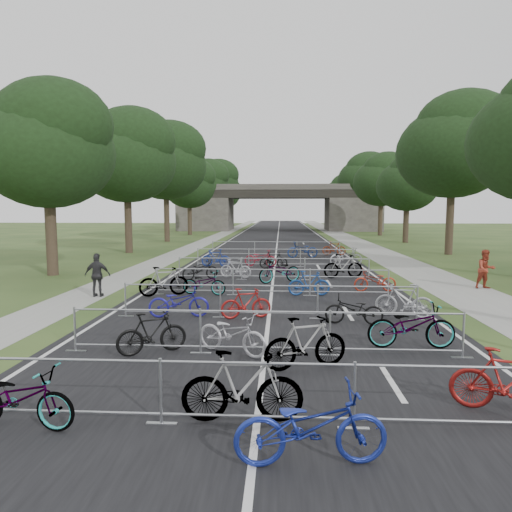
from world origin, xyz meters
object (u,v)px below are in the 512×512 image
(bike_0, at_px, (20,398))
(pedestrian_b, at_px, (486,269))
(bike_2, at_px, (311,427))
(pedestrian_c, at_px, (98,275))
(bike_1, at_px, (242,387))
(overpass_bridge, at_px, (279,208))

(bike_0, bearing_deg, pedestrian_b, -37.20)
(bike_2, bearing_deg, pedestrian_b, -37.54)
(pedestrian_c, bearing_deg, bike_0, 104.59)
(bike_2, bearing_deg, bike_1, 34.03)
(bike_2, bearing_deg, overpass_bridge, -6.01)
(overpass_bridge, relative_size, bike_2, 14.85)
(bike_2, bearing_deg, pedestrian_c, 26.91)
(bike_2, bearing_deg, bike_0, 73.20)
(pedestrian_b, xyz_separation_m, pedestrian_c, (-16.00, -2.66, 0.01))
(overpass_bridge, distance_m, pedestrian_c, 55.11)
(bike_2, relative_size, pedestrian_b, 1.23)
(bike_0, height_order, bike_2, bike_2)
(bike_0, bearing_deg, bike_1, -76.62)
(bike_1, bearing_deg, pedestrian_b, -38.90)
(bike_2, relative_size, pedestrian_c, 1.22)
(overpass_bridge, height_order, bike_0, overpass_bridge)
(overpass_bridge, xyz_separation_m, bike_1, (-0.24, -64.85, -2.94))
(pedestrian_b, relative_size, pedestrian_c, 0.99)
(overpass_bridge, height_order, bike_2, overpass_bridge)
(bike_0, xyz_separation_m, bike_1, (3.49, 0.39, 0.10))
(pedestrian_c, bearing_deg, pedestrian_b, -172.11)
(overpass_bridge, relative_size, pedestrian_c, 18.09)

